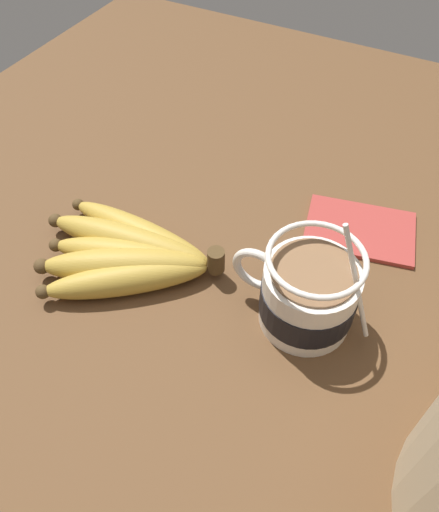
% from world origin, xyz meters
% --- Properties ---
extents(table, '(1.26, 1.26, 0.03)m').
position_xyz_m(table, '(0.00, 0.00, 0.02)').
color(table, brown).
rests_on(table, ground).
extents(coffee_mug, '(0.16, 0.10, 0.15)m').
position_xyz_m(coffee_mug, '(-0.03, 0.00, 0.07)').
color(coffee_mug, white).
rests_on(coffee_mug, table).
extents(banana_bunch, '(0.23, 0.16, 0.04)m').
position_xyz_m(banana_bunch, '(0.18, 0.02, 0.05)').
color(banana_bunch, '#4C381E').
rests_on(banana_bunch, table).
extents(napkin, '(0.15, 0.12, 0.01)m').
position_xyz_m(napkin, '(-0.05, -0.15, 0.03)').
color(napkin, '#A33833').
rests_on(napkin, table).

